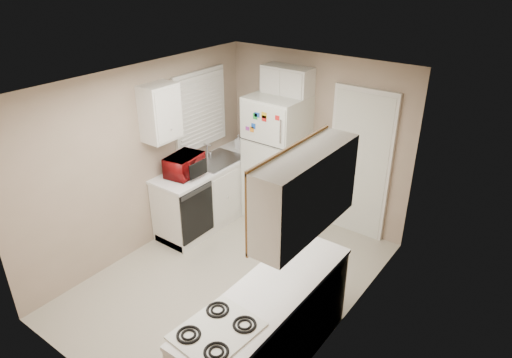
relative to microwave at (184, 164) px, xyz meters
The scene contains 18 objects.
floor 1.61m from the microwave, 21.52° to the right, with size 3.80×3.80×0.00m, color beige.
ceiling 1.82m from the microwave, 21.52° to the right, with size 3.80×3.80×0.00m, color white.
wall_left 0.54m from the microwave, 120.50° to the right, with size 3.80×3.80×0.00m, color tan.
wall_right 2.58m from the microwave, 10.02° to the right, with size 3.80×3.80×0.00m, color tan.
wall_back 1.85m from the microwave, 51.96° to the left, with size 2.80×2.80×0.00m, color tan.
wall_front 2.61m from the microwave, 64.18° to the right, with size 2.80×2.80×0.00m, color tan.
left_counter 0.75m from the microwave, 85.43° to the left, with size 0.60×1.80×0.90m, color silver.
dishwasher 0.66m from the microwave, 24.40° to the right, with size 0.03×0.58×0.72m, color black.
sink 0.63m from the microwave, 86.56° to the left, with size 0.54×0.74×0.16m, color gray.
microwave is the anchor object (origin of this frame).
soap_bottle 1.17m from the microwave, 90.68° to the left, with size 0.09×0.09×0.21m, color white.
window_blinds 0.85m from the microwave, 110.39° to the left, with size 0.10×0.98×1.08m, color silver.
upper_cabinet_left 0.79m from the microwave, 116.54° to the right, with size 0.30×0.45×0.70m, color silver.
refrigerator 1.35m from the microwave, 58.04° to the left, with size 0.76×0.73×1.83m, color silver.
cabinet_over_fridge 1.77m from the microwave, 60.52° to the left, with size 0.70×0.30×0.40m, color silver.
interior_door 2.32m from the microwave, 37.56° to the left, with size 0.86×0.06×2.08m, color silver.
right_counter 2.63m from the microwave, 29.16° to the right, with size 0.60×2.00×0.90m, color silver.
upper_cabinet_right 2.67m from the microwave, 21.67° to the right, with size 0.30×1.20×0.70m, color silver.
Camera 1 is at (2.87, -3.38, 3.55)m, focal length 32.00 mm.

